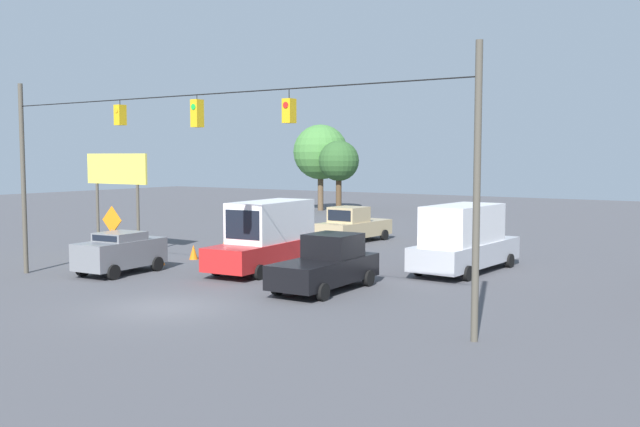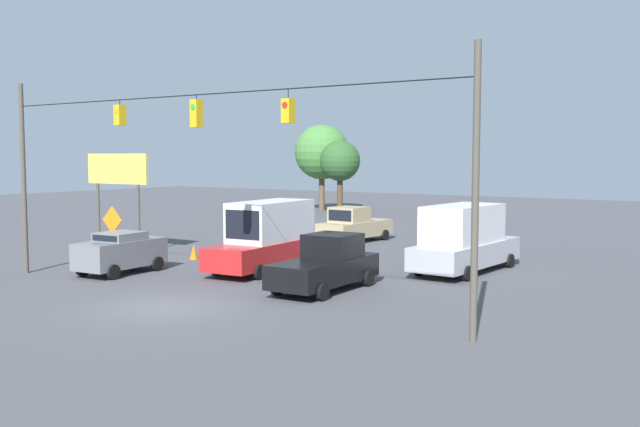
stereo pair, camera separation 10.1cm
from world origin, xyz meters
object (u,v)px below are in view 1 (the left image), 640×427
Objects in this scene: box_truck_red_withflow_mid at (269,236)px; traffic_cone_third at (224,247)px; work_zone_sign at (112,225)px; traffic_cone_farthest at (302,235)px; pickup_truck_tan_withflow_far at (353,226)px; traffic_cone_fourth at (251,243)px; overhead_signal_span at (198,160)px; box_truck_silver_oncoming_far at (464,239)px; traffic_cone_nearest at (160,257)px; traffic_cone_second at (194,252)px; roadside_billboard at (117,177)px; traffic_cone_fifth at (275,239)px; sedan_grey_parked_shoulder at (120,252)px; tree_horizon_right at (321,152)px; tree_horizon_left at (339,161)px; pickup_truck_black_crossing_near at (327,265)px.

box_truck_red_withflow_mid is 5.93m from traffic_cone_third.
box_truck_red_withflow_mid is at bearing -149.84° from work_zone_sign.
traffic_cone_third is 6.75m from traffic_cone_farthest.
pickup_truck_tan_withflow_far reaches higher than traffic_cone_fourth.
box_truck_silver_oncoming_far is at bearing -116.44° from overhead_signal_span.
traffic_cone_nearest is 11.24m from traffic_cone_farthest.
traffic_cone_second is at bearing 88.84° from traffic_cone_farthest.
work_zone_sign is at bearing 80.25° from traffic_cone_third.
pickup_truck_tan_withflow_far is 13.88m from roadside_billboard.
traffic_cone_fifth is at bearing -54.39° from box_truck_red_withflow_mid.
box_truck_red_withflow_mid is (-4.71, -4.45, 0.57)m from sedan_grey_parked_shoulder.
tree_horizon_right reaches higher than traffic_cone_fourth.
work_zone_sign reaches higher than traffic_cone_third.
traffic_cone_farthest is 22.45m from tree_horizon_left.
pickup_truck_tan_withflow_far is at bearing -104.95° from work_zone_sign.
traffic_cone_third is at bearing -86.70° from sedan_grey_parked_shoulder.
roadside_billboard reaches higher than box_truck_red_withflow_mid.
traffic_cone_third is 1.00× the size of traffic_cone_fourth.
pickup_truck_tan_withflow_far is 11.00m from traffic_cone_second.
roadside_billboard is at bearing -28.96° from overhead_signal_span.
traffic_cone_third is at bearing 86.18° from traffic_cone_fourth.
traffic_cone_fifth is 9.43m from roadside_billboard.
tree_horizon_left is (9.69, -26.44, 4.27)m from traffic_cone_third.
pickup_truck_black_crossing_near is 12.29m from traffic_cone_fourth.
pickup_truck_black_crossing_near is 10.00m from traffic_cone_nearest.
sedan_grey_parked_shoulder is at bearing -18.09° from overhead_signal_span.
tree_horizon_left is (9.88, -19.70, 4.27)m from traffic_cone_farthest.
roadside_billboard is (5.28, 6.92, 3.62)m from traffic_cone_fifth.
roadside_billboard is (8.13, 10.84, 3.01)m from pickup_truck_tan_withflow_far.
traffic_cone_fourth is 26.67m from tree_horizon_left.
traffic_cone_second is 30.60m from tree_horizon_left.
overhead_signal_span reaches higher than traffic_cone_second.
overhead_signal_span reaches higher than roadside_billboard.
tree_horizon_left reaches higher than pickup_truck_black_crossing_near.
sedan_grey_parked_shoulder is at bearing 140.55° from roadside_billboard.
sedan_grey_parked_shoulder is 15.08m from box_truck_silver_oncoming_far.
overhead_signal_span is 42.09m from tree_horizon_right.
box_truck_red_withflow_mid is 5.27m from traffic_cone_second.
pickup_truck_black_crossing_near is 40.29m from tree_horizon_right.
tree_horizon_right is (12.56, -30.03, 5.10)m from traffic_cone_second.
traffic_cone_third is at bearing 114.33° from tree_horizon_right.
traffic_cone_third is 1.00× the size of traffic_cone_farthest.
overhead_signal_span is at bearing 117.50° from traffic_cone_fifth.
traffic_cone_second is at bearing -44.82° from overhead_signal_span.
pickup_truck_black_crossing_near is 11.32m from traffic_cone_third.
overhead_signal_span reaches higher than traffic_cone_fourth.
traffic_cone_fourth is 8.62m from work_zone_sign.
pickup_truck_black_crossing_near is 1.85× the size of work_zone_sign.
tree_horizon_right is (12.97, -34.96, 4.51)m from sedan_grey_parked_shoulder.
roadside_billboard is 0.65× the size of tree_horizon_right.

